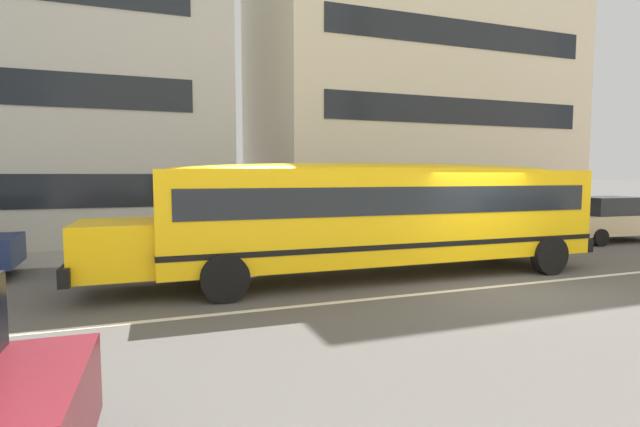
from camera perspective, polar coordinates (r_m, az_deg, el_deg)
name	(u,v)px	position (r m, az deg, el deg)	size (l,w,h in m)	color
ground_plane	(496,287)	(11.15, 20.52, -8.26)	(400.00, 400.00, 0.00)	#54514F
sidewalk_far	(358,242)	(17.19, 4.64, -3.47)	(120.00, 3.00, 0.01)	gray
lane_centreline	(496,286)	(11.15, 20.52, -8.24)	(110.00, 0.16, 0.01)	silver
school_bus	(375,210)	(11.32, 6.61, 0.47)	(12.20, 3.01, 2.72)	yellow
parked_car_beige_under_tree	(608,219)	(20.23, 31.40, -0.52)	(3.98, 2.04, 1.64)	#C1B28E
apartment_block_far_centre	(402,62)	(26.00, 9.86, 17.54)	(14.78, 10.16, 16.50)	beige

